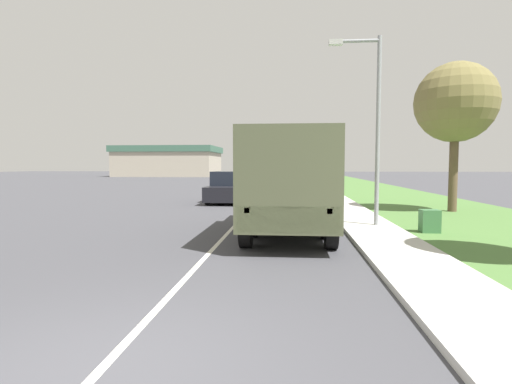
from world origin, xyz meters
TOP-DOWN VIEW (x-y plane):
  - ground_plane at (0.00, 40.00)m, footprint 180.00×180.00m
  - lane_centre_stripe at (0.00, 40.00)m, footprint 0.12×120.00m
  - sidewalk_right at (4.50, 40.00)m, footprint 1.80×120.00m
  - grass_strip_right at (8.90, 40.00)m, footprint 7.00×120.00m
  - military_truck at (1.87, 8.24)m, footprint 2.43×6.79m
  - car_nearest_ahead at (-1.61, 18.50)m, footprint 1.92×4.72m
  - car_second_ahead at (2.07, 30.30)m, footprint 1.71×4.25m
  - car_third_ahead at (-2.16, 38.83)m, footprint 1.87×4.24m
  - lamp_post at (4.52, 9.66)m, footprint 1.69×0.24m
  - tree_mid_right at (9.15, 14.76)m, footprint 3.51×3.51m
  - utility_box at (6.20, 8.87)m, footprint 0.55×0.45m
  - building_distant at (-21.43, 71.37)m, footprint 18.82×12.95m

SIDE VIEW (x-z plane):
  - ground_plane at x=0.00m, z-range 0.00..0.00m
  - lane_centre_stripe at x=0.00m, z-range 0.00..0.00m
  - grass_strip_right at x=8.90m, z-range 0.00..0.02m
  - sidewalk_right at x=4.50m, z-range 0.00..0.12m
  - utility_box at x=6.20m, z-range 0.02..0.72m
  - car_second_ahead at x=2.07m, z-range -0.07..1.36m
  - car_nearest_ahead at x=-1.61m, z-range -0.10..1.64m
  - car_third_ahead at x=-2.16m, z-range -0.10..1.65m
  - military_truck at x=1.87m, z-range 0.15..3.14m
  - building_distant at x=-21.43m, z-range 0.04..5.68m
  - lamp_post at x=4.52m, z-range 0.77..6.89m
  - tree_mid_right at x=9.15m, z-range 1.53..8.12m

